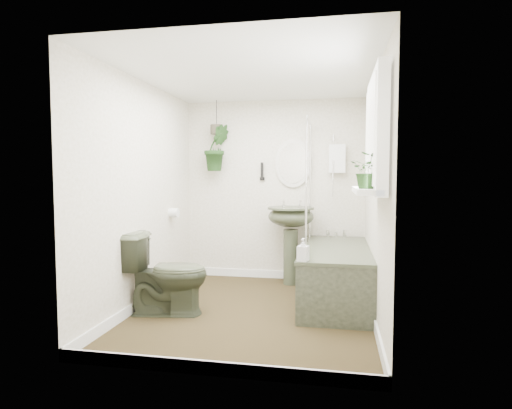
# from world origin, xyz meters

# --- Properties ---
(floor) EXTENTS (2.30, 2.80, 0.02)m
(floor) POSITION_xyz_m (0.00, 0.00, -0.01)
(floor) COLOR black
(floor) RESTS_ON ground
(ceiling) EXTENTS (2.30, 2.80, 0.02)m
(ceiling) POSITION_xyz_m (0.00, 0.00, 2.31)
(ceiling) COLOR white
(ceiling) RESTS_ON ground
(wall_back) EXTENTS (2.30, 0.02, 2.30)m
(wall_back) POSITION_xyz_m (0.00, 1.41, 1.15)
(wall_back) COLOR white
(wall_back) RESTS_ON ground
(wall_front) EXTENTS (2.30, 0.02, 2.30)m
(wall_front) POSITION_xyz_m (0.00, -1.41, 1.15)
(wall_front) COLOR white
(wall_front) RESTS_ON ground
(wall_left) EXTENTS (0.02, 2.80, 2.30)m
(wall_left) POSITION_xyz_m (-1.16, 0.00, 1.15)
(wall_left) COLOR white
(wall_left) RESTS_ON ground
(wall_right) EXTENTS (0.02, 2.80, 2.30)m
(wall_right) POSITION_xyz_m (1.16, 0.00, 1.15)
(wall_right) COLOR white
(wall_right) RESTS_ON ground
(skirting) EXTENTS (2.30, 2.80, 0.10)m
(skirting) POSITION_xyz_m (0.00, 0.00, 0.05)
(skirting) COLOR white
(skirting) RESTS_ON floor
(bathtub) EXTENTS (0.72, 1.72, 0.58)m
(bathtub) POSITION_xyz_m (0.80, 0.50, 0.29)
(bathtub) COLOR #3A412E
(bathtub) RESTS_ON floor
(bath_screen) EXTENTS (0.04, 0.72, 1.40)m
(bath_screen) POSITION_xyz_m (0.47, 0.99, 1.28)
(bath_screen) COLOR silver
(bath_screen) RESTS_ON bathtub
(shower_box) EXTENTS (0.20, 0.10, 0.35)m
(shower_box) POSITION_xyz_m (0.80, 1.34, 1.55)
(shower_box) COLOR white
(shower_box) RESTS_ON wall_back
(oval_mirror) EXTENTS (0.46, 0.03, 0.62)m
(oval_mirror) POSITION_xyz_m (0.25, 1.37, 1.50)
(oval_mirror) COLOR silver
(oval_mirror) RESTS_ON wall_back
(wall_sconce) EXTENTS (0.04, 0.04, 0.22)m
(wall_sconce) POSITION_xyz_m (-0.15, 1.36, 1.40)
(wall_sconce) COLOR black
(wall_sconce) RESTS_ON wall_back
(toilet_roll_holder) EXTENTS (0.11, 0.11, 0.11)m
(toilet_roll_holder) POSITION_xyz_m (-1.10, 0.70, 0.90)
(toilet_roll_holder) COLOR white
(toilet_roll_holder) RESTS_ON wall_left
(window_recess) EXTENTS (0.08, 1.00, 0.90)m
(window_recess) POSITION_xyz_m (1.09, -0.70, 1.65)
(window_recess) COLOR white
(window_recess) RESTS_ON wall_right
(window_sill) EXTENTS (0.18, 1.00, 0.04)m
(window_sill) POSITION_xyz_m (1.02, -0.70, 1.23)
(window_sill) COLOR white
(window_sill) RESTS_ON wall_right
(window_blinds) EXTENTS (0.01, 0.86, 0.76)m
(window_blinds) POSITION_xyz_m (1.04, -0.70, 1.65)
(window_blinds) COLOR white
(window_blinds) RESTS_ON wall_right
(toilet) EXTENTS (0.83, 0.55, 0.79)m
(toilet) POSITION_xyz_m (-0.81, -0.22, 0.40)
(toilet) COLOR #3A412E
(toilet) RESTS_ON floor
(pedestal_sink) EXTENTS (0.65, 0.59, 0.96)m
(pedestal_sink) POSITION_xyz_m (0.25, 1.12, 0.48)
(pedestal_sink) COLOR #3A412E
(pedestal_sink) RESTS_ON floor
(sill_plant) EXTENTS (0.29, 0.27, 0.26)m
(sill_plant) POSITION_xyz_m (1.02, -0.97, 1.38)
(sill_plant) COLOR black
(sill_plant) RESTS_ON window_sill
(hanging_plant) EXTENTS (0.41, 0.39, 0.59)m
(hanging_plant) POSITION_xyz_m (-0.72, 1.25, 1.69)
(hanging_plant) COLOR black
(hanging_plant) RESTS_ON ceiling
(soap_bottle) EXTENTS (0.11, 0.11, 0.20)m
(soap_bottle) POSITION_xyz_m (0.51, -0.29, 0.68)
(soap_bottle) COLOR black
(soap_bottle) RESTS_ON bathtub
(hanging_pot) EXTENTS (0.16, 0.16, 0.12)m
(hanging_pot) POSITION_xyz_m (-0.72, 1.25, 1.93)
(hanging_pot) COLOR #413B2D
(hanging_pot) RESTS_ON ceiling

